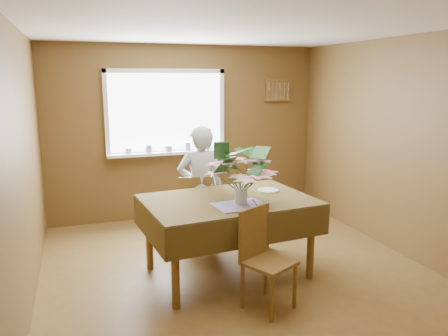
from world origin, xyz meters
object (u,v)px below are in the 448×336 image
object	(u,v)px
seated_woman	(201,188)
flower_bouquet	(241,168)
chair_near	(262,253)
dining_table	(228,208)
chair_far	(195,208)

from	to	relation	value
seated_woman	flower_bouquet	size ratio (longest dim) A/B	2.36
chair_near	seated_woman	bearing A→B (deg)	68.79
dining_table	chair_near	bearing A→B (deg)	-89.27
chair_far	chair_near	world-z (taller)	chair_near
chair_far	flower_bouquet	size ratio (longest dim) A/B	1.42
dining_table	chair_far	bearing A→B (deg)	93.94
chair_near	seated_woman	world-z (taller)	seated_woman
dining_table	chair_far	world-z (taller)	chair_far
dining_table	chair_far	distance (m)	0.86
chair_far	chair_near	xyz separation A→B (m)	(0.21, -1.53, 0.00)
dining_table	chair_near	distance (m)	0.75
dining_table	flower_bouquet	size ratio (longest dim) A/B	2.82
chair_near	seated_woman	distance (m)	1.51
dining_table	chair_far	xyz separation A→B (m)	(-0.14, 0.82, -0.22)
chair_near	seated_woman	size ratio (longest dim) A/B	0.61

